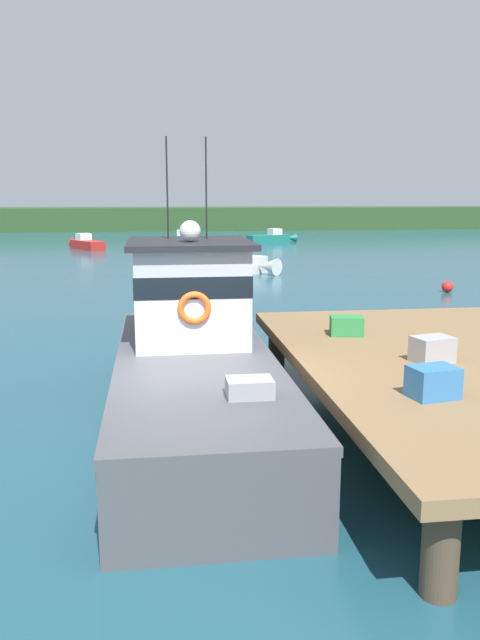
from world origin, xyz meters
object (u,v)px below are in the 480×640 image
crate_single_far (432,349)px  moored_boat_far_left (86,244)px  moored_boat_off_the_point (272,238)px  crate_stack_near_edge (433,382)px  main_fishing_boat (193,360)px  mooring_buoy_spare_mooring (447,287)px  moored_boat_mid_harbor (230,261)px  moored_boat_far_right (192,242)px  crate_stack_mid_dock (347,326)px

crate_single_far → moored_boat_far_left: size_ratio=0.14×
moored_boat_off_the_point → moored_boat_far_left: bearing=-162.9°
crate_single_far → crate_stack_near_edge: bearing=-113.9°
main_fishing_boat → mooring_buoy_spare_mooring: (10.82, 13.02, -0.78)m
crate_stack_near_edge → crate_single_far: bearing=66.1°
crate_single_far → moored_boat_mid_harbor: size_ratio=0.12×
crate_stack_near_edge → mooring_buoy_spare_mooring: size_ratio=1.33×
crate_stack_near_edge → moored_boat_far_right: bearing=91.3°
main_fishing_boat → moored_boat_far_left: bearing=98.5°
moored_boat_off_the_point → moored_boat_far_right: (-6.67, -5.21, 0.09)m
crate_single_far → moored_boat_far_left: 38.05m
main_fishing_boat → crate_stack_mid_dock: 3.03m
crate_single_far → moored_boat_far_left: bearing=103.7°
moored_boat_off_the_point → mooring_buoy_spare_mooring: (2.07, -26.92, -0.16)m
crate_stack_near_edge → mooring_buoy_spare_mooring: bearing=63.8°
crate_stack_near_edge → moored_boat_far_right: crate_stack_near_edge is taller
crate_stack_mid_dock → moored_boat_far_right: (-0.83, 34.00, -0.91)m
crate_stack_mid_dock → mooring_buoy_spare_mooring: crate_stack_mid_dock is taller
crate_stack_mid_dock → crate_single_far: crate_single_far is taller
main_fishing_boat → crate_stack_near_edge: bearing=-46.3°
moored_boat_off_the_point → moored_boat_mid_harbor: 19.52m
crate_stack_mid_dock → moored_boat_off_the_point: 39.65m
moored_boat_far_left → moored_boat_off_the_point: 14.76m
main_fishing_boat → crate_stack_mid_dock: (2.92, 0.73, 0.37)m
crate_stack_mid_dock → crate_single_far: size_ratio=1.00×
main_fishing_boat → moored_boat_mid_harbor: 21.48m
crate_single_far → crate_stack_mid_dock: bearing=109.8°
moored_boat_off_the_point → moored_boat_far_right: moored_boat_far_right is taller
crate_stack_near_edge → moored_boat_off_the_point: bearing=82.3°
main_fishing_boat → crate_single_far: size_ratio=16.34×
moored_boat_mid_harbor → mooring_buoy_spare_mooring: (7.65, -8.21, -0.27)m
main_fishing_boat → crate_single_far: bearing=-20.3°
main_fishing_boat → crate_stack_near_edge: size_ratio=16.34×
moored_boat_off_the_point → mooring_buoy_spare_mooring: 27.00m
main_fishing_boat → mooring_buoy_spare_mooring: 16.95m
crate_stack_near_edge → crate_stack_mid_dock: crate_stack_near_edge is taller
moored_boat_mid_harbor → moored_boat_far_right: 13.54m
crate_stack_mid_dock → crate_single_far: bearing=-70.2°
main_fishing_boat → moored_boat_far_right: main_fishing_boat is taller
moored_boat_far_left → moored_boat_off_the_point: bearing=17.1°
crate_stack_near_edge → moored_boat_far_right: size_ratio=0.12×
crate_stack_near_edge → moored_boat_mid_harbor: 24.31m
moored_boat_off_the_point → moored_boat_mid_harbor: bearing=-106.6°
main_fishing_boat → crate_stack_near_edge: 4.24m
moored_boat_far_left → moored_boat_far_right: (7.43, -0.86, 0.09)m
moored_boat_far_left → main_fishing_boat: bearing=-81.5°
moored_boat_far_right → mooring_buoy_spare_mooring: (8.74, -21.71, -0.24)m
crate_stack_mid_dock → crate_stack_near_edge: bearing=-90.0°
moored_boat_mid_harbor → mooring_buoy_spare_mooring: moored_boat_mid_harbor is taller
crate_stack_mid_dock → moored_boat_mid_harbor: crate_stack_mid_dock is taller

